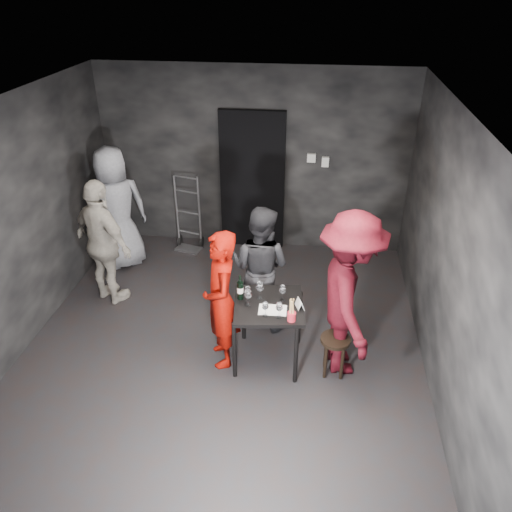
# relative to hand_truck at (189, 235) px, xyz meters

# --- Properties ---
(floor) EXTENTS (4.50, 5.00, 0.02)m
(floor) POSITION_rel_hand_truck_xyz_m (0.96, -2.20, -0.21)
(floor) COLOR black
(floor) RESTS_ON ground
(ceiling) EXTENTS (4.50, 5.00, 0.02)m
(ceiling) POSITION_rel_hand_truck_xyz_m (0.96, -2.20, 2.49)
(ceiling) COLOR silver
(ceiling) RESTS_ON ground
(wall_back) EXTENTS (4.50, 0.04, 2.70)m
(wall_back) POSITION_rel_hand_truck_xyz_m (0.96, 0.30, 1.14)
(wall_back) COLOR black
(wall_back) RESTS_ON ground
(wall_front) EXTENTS (4.50, 0.04, 2.70)m
(wall_front) POSITION_rel_hand_truck_xyz_m (0.96, -4.70, 1.14)
(wall_front) COLOR black
(wall_front) RESTS_ON ground
(wall_left) EXTENTS (0.04, 5.00, 2.70)m
(wall_left) POSITION_rel_hand_truck_xyz_m (-1.29, -2.20, 1.14)
(wall_left) COLOR black
(wall_left) RESTS_ON ground
(wall_right) EXTENTS (0.04, 5.00, 2.70)m
(wall_right) POSITION_rel_hand_truck_xyz_m (3.21, -2.20, 1.14)
(wall_right) COLOR black
(wall_right) RESTS_ON ground
(doorway) EXTENTS (0.95, 0.10, 2.10)m
(doorway) POSITION_rel_hand_truck_xyz_m (0.96, 0.24, 0.84)
(doorway) COLOR black
(doorway) RESTS_ON ground
(wallbox_upper) EXTENTS (0.12, 0.06, 0.12)m
(wallbox_upper) POSITION_rel_hand_truck_xyz_m (1.81, 0.25, 1.24)
(wallbox_upper) COLOR #B7B7B2
(wallbox_upper) RESTS_ON wall_back
(wallbox_lower) EXTENTS (0.10, 0.06, 0.14)m
(wallbox_lower) POSITION_rel_hand_truck_xyz_m (2.01, 0.25, 1.19)
(wallbox_lower) COLOR #B7B7B2
(wallbox_lower) RESTS_ON wall_back
(hand_truck) EXTENTS (0.39, 0.33, 1.17)m
(hand_truck) POSITION_rel_hand_truck_xyz_m (0.00, 0.00, 0.00)
(hand_truck) COLOR #B2B2B7
(hand_truck) RESTS_ON floor
(tasting_table) EXTENTS (0.72, 0.72, 0.75)m
(tasting_table) POSITION_rel_hand_truck_xyz_m (1.49, -2.39, 0.44)
(tasting_table) COLOR black
(tasting_table) RESTS_ON floor
(stool) EXTENTS (0.32, 0.32, 0.47)m
(stool) POSITION_rel_hand_truck_xyz_m (2.21, -2.52, 0.15)
(stool) COLOR black
(stool) RESTS_ON floor
(server_red) EXTENTS (0.57, 0.70, 1.65)m
(server_red) POSITION_rel_hand_truck_xyz_m (0.99, -2.45, 0.61)
(server_red) COLOR #920A02
(server_red) RESTS_ON floor
(woman_black) EXTENTS (0.85, 0.63, 1.56)m
(woman_black) POSITION_rel_hand_truck_xyz_m (1.31, -1.70, 0.56)
(woman_black) COLOR black
(woman_black) RESTS_ON floor
(man_maroon) EXTENTS (0.91, 1.54, 2.23)m
(man_maroon) POSITION_rel_hand_truck_xyz_m (2.30, -2.38, 0.90)
(man_maroon) COLOR #440912
(man_maroon) RESTS_ON floor
(bystander_cream) EXTENTS (1.19, 0.98, 1.83)m
(bystander_cream) POSITION_rel_hand_truck_xyz_m (-0.67, -1.49, 0.70)
(bystander_cream) COLOR #BDB4A5
(bystander_cream) RESTS_ON floor
(bystander_grey) EXTENTS (1.15, 1.05, 2.09)m
(bystander_grey) POSITION_rel_hand_truck_xyz_m (-0.84, -0.61, 0.83)
(bystander_grey) COLOR gray
(bystander_grey) RESTS_ON floor
(tasting_mat) EXTENTS (0.29, 0.20, 0.00)m
(tasting_mat) POSITION_rel_hand_truck_xyz_m (1.54, -2.50, 0.54)
(tasting_mat) COLOR white
(tasting_mat) RESTS_ON tasting_table
(wine_glass_a) EXTENTS (0.09, 0.09, 0.20)m
(wine_glass_a) POSITION_rel_hand_truck_xyz_m (1.28, -2.44, 0.63)
(wine_glass_a) COLOR white
(wine_glass_a) RESTS_ON tasting_table
(wine_glass_b) EXTENTS (0.09, 0.09, 0.19)m
(wine_glass_b) POSITION_rel_hand_truck_xyz_m (1.26, -2.36, 0.63)
(wine_glass_b) COLOR white
(wine_glass_b) RESTS_ON tasting_table
(wine_glass_c) EXTENTS (0.10, 0.10, 0.22)m
(wine_glass_c) POSITION_rel_hand_truck_xyz_m (1.38, -2.31, 0.65)
(wine_glass_c) COLOR white
(wine_glass_c) RESTS_ON tasting_table
(wine_glass_d) EXTENTS (0.08, 0.08, 0.18)m
(wine_glass_d) POSITION_rel_hand_truck_xyz_m (1.48, -2.60, 0.62)
(wine_glass_d) COLOR white
(wine_glass_d) RESTS_ON tasting_table
(wine_glass_e) EXTENTS (0.08, 0.08, 0.19)m
(wine_glass_e) POSITION_rel_hand_truck_xyz_m (1.62, -2.61, 0.63)
(wine_glass_e) COLOR white
(wine_glass_e) RESTS_ON tasting_table
(wine_glass_f) EXTENTS (0.09, 0.09, 0.19)m
(wine_glass_f) POSITION_rel_hand_truck_xyz_m (1.62, -2.30, 0.63)
(wine_glass_f) COLOR white
(wine_glass_f) RESTS_ON tasting_table
(wine_bottle) EXTENTS (0.07, 0.07, 0.28)m
(wine_bottle) POSITION_rel_hand_truck_xyz_m (1.18, -2.33, 0.64)
(wine_bottle) COLOR black
(wine_bottle) RESTS_ON tasting_table
(breadstick_cup) EXTENTS (0.09, 0.09, 0.27)m
(breadstick_cup) POSITION_rel_hand_truck_xyz_m (1.74, -2.64, 0.66)
(breadstick_cup) COLOR red
(breadstick_cup) RESTS_ON tasting_table
(reserved_card) EXTENTS (0.12, 0.15, 0.10)m
(reserved_card) POSITION_rel_hand_truck_xyz_m (1.80, -2.42, 0.58)
(reserved_card) COLOR white
(reserved_card) RESTS_ON tasting_table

